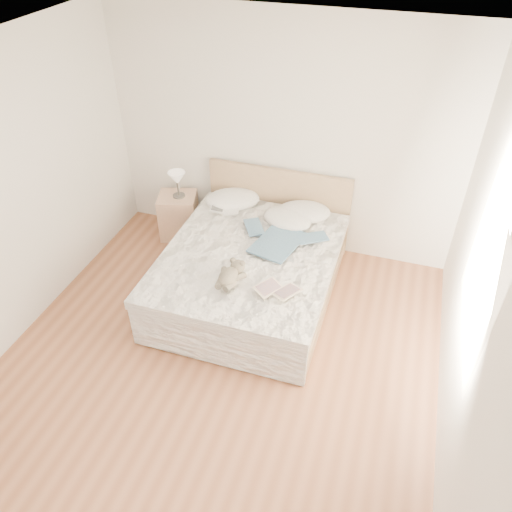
% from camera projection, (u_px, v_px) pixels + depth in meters
% --- Properties ---
extents(floor, '(4.00, 4.50, 0.00)m').
position_uv_depth(floor, '(212.00, 373.00, 4.62)').
color(floor, brown).
rests_on(floor, ground).
extents(ceiling, '(4.00, 4.50, 0.00)m').
position_uv_depth(ceiling, '(188.00, 80.00, 2.96)').
color(ceiling, white).
rests_on(ceiling, ground).
extents(wall_back, '(4.00, 0.02, 2.70)m').
position_uv_depth(wall_back, '(282.00, 139.00, 5.48)').
color(wall_back, silver).
rests_on(wall_back, ground).
extents(wall_right, '(0.02, 4.50, 2.70)m').
position_uv_depth(wall_right, '(481.00, 316.00, 3.30)').
color(wall_right, silver).
rests_on(wall_right, ground).
extents(window, '(0.02, 1.30, 1.10)m').
position_uv_depth(window, '(482.00, 276.00, 3.47)').
color(window, white).
rests_on(window, wall_right).
extents(bed, '(1.72, 2.14, 1.00)m').
position_uv_depth(bed, '(252.00, 270.00, 5.33)').
color(bed, '#A1845F').
rests_on(bed, floor).
extents(nightstand, '(0.54, 0.51, 0.56)m').
position_uv_depth(nightstand, '(179.00, 216.00, 6.21)').
color(nightstand, tan).
rests_on(nightstand, floor).
extents(table_lamp, '(0.21, 0.21, 0.32)m').
position_uv_depth(table_lamp, '(177.00, 179.00, 5.89)').
color(table_lamp, '#46433D').
rests_on(table_lamp, nightstand).
extents(pillow_left, '(0.76, 0.66, 0.19)m').
position_uv_depth(pillow_left, '(233.00, 199.00, 5.83)').
color(pillow_left, white).
rests_on(pillow_left, bed).
extents(pillow_middle, '(0.64, 0.53, 0.17)m').
position_uv_depth(pillow_middle, '(287.00, 219.00, 5.49)').
color(pillow_middle, white).
rests_on(pillow_middle, bed).
extents(pillow_right, '(0.69, 0.56, 0.18)m').
position_uv_depth(pillow_right, '(304.00, 212.00, 5.61)').
color(pillow_right, white).
rests_on(pillow_right, bed).
extents(blouse, '(0.78, 0.82, 0.03)m').
position_uv_depth(blouse, '(278.00, 242.00, 5.17)').
color(blouse, '#355672').
rests_on(blouse, bed).
extents(photo_book, '(0.40, 0.31, 0.03)m').
position_uv_depth(photo_book, '(225.00, 209.00, 5.68)').
color(photo_book, white).
rests_on(photo_book, bed).
extents(childrens_book, '(0.44, 0.41, 0.02)m').
position_uv_depth(childrens_book, '(278.00, 290.00, 4.58)').
color(childrens_book, '#F4E0C1').
rests_on(childrens_book, bed).
extents(teddy_bear, '(0.26, 0.35, 0.17)m').
position_uv_depth(teddy_bear, '(229.00, 282.00, 4.64)').
color(teddy_bear, '#685E4E').
rests_on(teddy_bear, bed).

